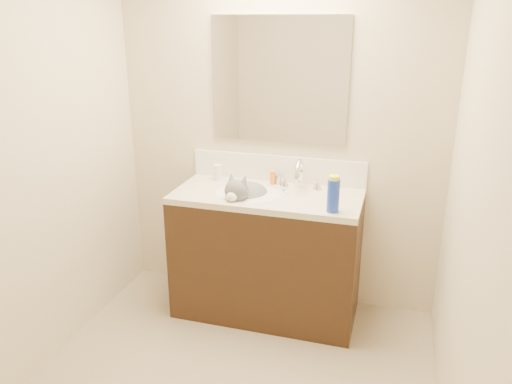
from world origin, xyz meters
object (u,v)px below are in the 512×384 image
Objects in this scene: cat at (246,197)px; pill_bottle at (218,172)px; basin at (248,203)px; faucet at (300,177)px; vanity_cabinet at (267,257)px; spray_can at (333,196)px; amber_bottle at (273,178)px; silver_jar at (279,179)px.

pill_bottle is (-0.27, 0.21, 0.08)m from cat.
basin is 0.38m from faucet.
pill_bottle is at bearing 152.35° from cat.
spray_can reaches higher than vanity_cabinet.
amber_bottle is (0.12, 0.22, 0.08)m from cat.
spray_can is at bearing -16.44° from basin.
vanity_cabinet is 11.09× the size of pill_bottle.
vanity_cabinet is 0.73m from spray_can.
basin is 4.95× the size of amber_bottle.
pill_bottle is at bearing -177.17° from amber_bottle.
amber_bottle is at bearing 2.83° from pill_bottle.
vanity_cabinet is 0.67m from pill_bottle.
spray_can reaches higher than pill_bottle.
cat is (-0.31, -0.17, -0.12)m from faucet.
vanity_cabinet is at bearing -85.77° from amber_bottle.
silver_jar is 0.32× the size of spray_can.
spray_can is at bearing -5.80° from cat.
amber_bottle is at bearing 164.46° from faucet.
spray_can is at bearing -40.19° from amber_bottle.
vanity_cabinet is 0.53m from amber_bottle.
faucet is 0.43m from spray_can.
vanity_cabinet is at bearing 23.93° from cat.
vanity_cabinet is 13.20× the size of amber_bottle.
cat is 0.27m from amber_bottle.
cat is at bearing -166.79° from basin.
vanity_cabinet is 2.84× the size of cat.
cat is 0.61m from spray_can.
silver_jar is (-0.16, 0.07, -0.06)m from faucet.
silver_jar is at bearing 25.82° from amber_bottle.
pill_bottle is 0.39m from amber_bottle.
pill_bottle is 0.92m from spray_can.
faucet reaches higher than silver_jar.
pill_bottle reaches higher than basin.
pill_bottle is at bearing 156.42° from spray_can.
cat reaches higher than amber_bottle.
amber_bottle is (-0.04, -0.02, 0.01)m from silver_jar.
basin is at bearing -35.82° from pill_bottle.
vanity_cabinet is 0.53m from silver_jar.
amber_bottle reaches higher than vanity_cabinet.
cat is at bearing -118.06° from amber_bottle.
spray_can reaches higher than silver_jar.
cat is at bearing -166.05° from vanity_cabinet.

